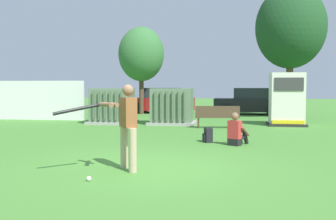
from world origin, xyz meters
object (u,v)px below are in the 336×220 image
Objects in this scene: sports_ball at (89,179)px; parked_car_leftmost at (161,101)px; batter at (125,122)px; backpack at (208,135)px; transformer_mid_west at (172,107)px; parked_car_left_of_center at (250,102)px; seated_spectator at (236,132)px; generator_enclosure at (287,100)px; park_bench at (217,115)px; transformer_west at (112,106)px.

sports_ball is 17.73m from parked_car_leftmost.
batter reaches higher than backpack.
sports_ball is at bearing -110.01° from backpack.
transformer_mid_west and parked_car_left_of_center have the same top height.
transformer_mid_west is at bearing 115.21° from seated_spectator.
park_bench is (-2.96, -1.57, -0.60)m from generator_enclosure.
sports_ball is at bearing -75.05° from transformer_west.
transformer_mid_west is 2.18× the size of seated_spectator.
sports_ball is 0.20× the size of backpack.
batter is 16.81m from parked_car_leftmost.
transformer_west reaches higher than seated_spectator.
parked_car_left_of_center is (3.81, 17.43, 0.71)m from sports_ball.
generator_enclosure is at bearing 27.96° from park_bench.
batter is at bearing -87.41° from transformer_mid_west.
transformer_mid_west is at bearing -176.85° from generator_enclosure.
transformer_mid_west is 7.93m from parked_car_left_of_center.
transformer_west is at bearing 133.94° from seated_spectator.
generator_enclosure is 10.82m from batter.
park_bench is at bearing 98.50° from seated_spectator.
parked_car_leftmost is (-2.18, 16.67, -0.22)m from batter.
park_bench is at bearing -32.25° from transformer_mid_west.
transformer_mid_west is at bearing 109.35° from backpack.
backpack is 0.10× the size of parked_car_left_of_center.
generator_enclosure is (5.01, 0.28, 0.35)m from transformer_mid_west.
transformer_mid_west is 10.51m from sports_ball.
seated_spectator is (-2.29, -6.06, -0.76)m from generator_enclosure.
park_bench is 1.05× the size of batter.
seated_spectator is at bearing -46.06° from transformer_west.
seated_spectator is at bearing -110.70° from generator_enclosure.
sports_ball is 0.02× the size of parked_car_leftmost.
transformer_west and parked_car_left_of_center have the same top height.
generator_enclosure reaches higher than seated_spectator.
sports_ball is (-5.01, -10.76, -1.09)m from generator_enclosure.
parked_car_left_of_center is (3.81, 6.95, -0.04)m from transformer_mid_west.
batter is 4.48m from backpack.
backpack is (1.45, 4.18, -0.76)m from batter.
generator_enclosure is 3.40m from park_bench.
sports_ball is 0.02× the size of parked_car_left_of_center.
parked_car_left_of_center is at bearing -2.05° from parked_car_leftmost.
transformer_mid_west reaches higher than sports_ball.
parked_car_left_of_center is at bearing 81.05° from backpack.
batter is at bearing -82.57° from parked_car_leftmost.
transformer_west is at bearing -178.24° from transformer_mid_west.
seated_spectator is (2.29, 3.74, -0.60)m from batter.
generator_enclosure is at bearing 60.86° from backpack.
generator_enclosure is 1.32× the size of batter.
transformer_mid_west is 0.49× the size of parked_car_leftmost.
park_bench reaches higher than backpack.
seated_spectator is at bearing -94.90° from parked_car_left_of_center.
batter is at bearing -101.15° from park_bench.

